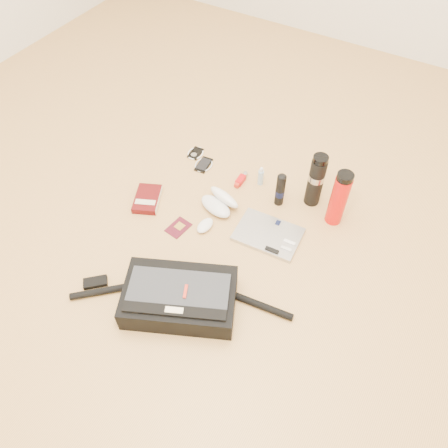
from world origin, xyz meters
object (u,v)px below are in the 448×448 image
object	(u,v)px
book	(148,199)
thermos_black	(316,180)
laptop	(268,234)
messenger_bag	(179,297)
thermos_red	(339,199)

from	to	relation	value
book	thermos_black	world-z (taller)	thermos_black
laptop	thermos_black	distance (m)	0.34
messenger_bag	thermos_black	distance (m)	0.83
messenger_bag	book	xyz separation A→B (m)	(-0.45, 0.39, -0.04)
laptop	thermos_red	distance (m)	0.35
messenger_bag	thermos_red	bearing A→B (deg)	38.95
laptop	book	distance (m)	0.61
book	thermos_black	xyz separation A→B (m)	(0.68, 0.40, 0.13)
messenger_bag	book	world-z (taller)	messenger_bag
messenger_bag	book	size ratio (longest dim) A/B	4.02
book	messenger_bag	bearing A→B (deg)	-65.05
thermos_black	thermos_red	bearing A→B (deg)	-23.15
messenger_bag	book	distance (m)	0.59
laptop	thermos_red	world-z (taller)	thermos_red
thermos_black	thermos_red	size ratio (longest dim) A/B	0.97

